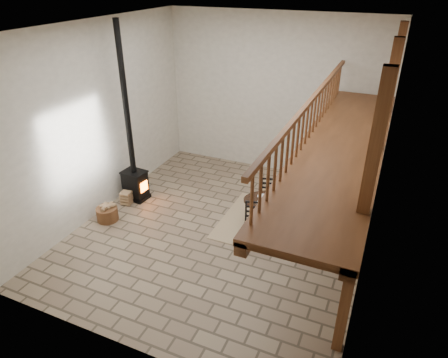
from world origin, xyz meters
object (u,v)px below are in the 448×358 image
at_px(wood_stove, 133,164).
at_px(log_basket, 107,213).
at_px(dining_table, 279,215).
at_px(log_stack, 126,198).

relative_size(wood_stove, log_basket, 8.76).
bearing_deg(wood_stove, dining_table, 6.92).
bearing_deg(dining_table, log_stack, 171.90).
relative_size(dining_table, log_basket, 4.16).
relative_size(dining_table, wood_stove, 0.47).
xyz_separation_m(dining_table, wood_stove, (-4.31, -0.16, 0.70)).
bearing_deg(wood_stove, log_stack, -94.23).
bearing_deg(dining_table, wood_stove, 166.77).
height_order(wood_stove, log_stack, wood_stove).
bearing_deg(wood_stove, log_basket, -87.11).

